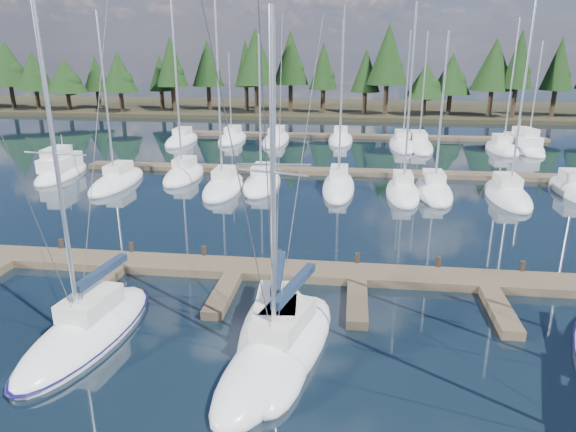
# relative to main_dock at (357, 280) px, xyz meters

# --- Properties ---
(ground) EXTENTS (260.00, 260.00, 0.00)m
(ground) POSITION_rel_main_dock_xyz_m (0.00, 12.64, -0.20)
(ground) COLOR black
(ground) RESTS_ON ground
(far_shore) EXTENTS (220.00, 30.00, 0.60)m
(far_shore) POSITION_rel_main_dock_xyz_m (0.00, 72.64, 0.10)
(far_shore) COLOR #2C2818
(far_shore) RESTS_ON ground
(main_dock) EXTENTS (44.00, 6.13, 0.90)m
(main_dock) POSITION_rel_main_dock_xyz_m (0.00, 0.00, 0.00)
(main_dock) COLOR brown
(main_dock) RESTS_ON ground
(back_docks) EXTENTS (50.00, 21.80, 0.40)m
(back_docks) POSITION_rel_main_dock_xyz_m (0.00, 32.23, -0.00)
(back_docks) COLOR brown
(back_docks) RESTS_ON ground
(front_sailboat_1) EXTENTS (3.73, 8.38, 13.39)m
(front_sailboat_1) POSITION_rel_main_dock_xyz_m (-10.39, -6.23, 0.08)
(front_sailboat_1) COLOR silver
(front_sailboat_1) RESTS_ON ground
(front_sailboat_2) EXTENTS (3.45, 9.22, 12.83)m
(front_sailboat_2) POSITION_rel_main_dock_xyz_m (-3.10, -5.55, 0.08)
(front_sailboat_2) COLOR silver
(front_sailboat_2) RESTS_ON ground
(front_sailboat_3) EXTENTS (4.93, 9.29, 12.77)m
(front_sailboat_3) POSITION_rel_main_dock_xyz_m (-2.81, -6.57, 0.08)
(front_sailboat_3) COLOR silver
(front_sailboat_3) RESTS_ON ground
(back_sailboat_rows) EXTENTS (46.27, 32.14, 16.86)m
(back_sailboat_rows) POSITION_rel_main_dock_xyz_m (0.06, 27.46, 0.06)
(back_sailboat_rows) COLOR silver
(back_sailboat_rows) RESTS_ON ground
(motor_yacht_left) EXTENTS (3.67, 8.72, 4.23)m
(motor_yacht_left) POSITION_rel_main_dock_xyz_m (-26.02, 18.91, 0.27)
(motor_yacht_left) COLOR silver
(motor_yacht_left) RESTS_ON ground
(motor_yacht_right) EXTENTS (4.54, 8.88, 4.23)m
(motor_yacht_right) POSITION_rel_main_dock_xyz_m (17.99, 36.08, 0.27)
(motor_yacht_right) COLOR silver
(motor_yacht_right) RESTS_ON ground
(tree_line) EXTENTS (184.39, 11.49, 13.89)m
(tree_line) POSITION_rel_main_dock_xyz_m (-0.95, 62.78, 7.41)
(tree_line) COLOR black
(tree_line) RESTS_ON far_shore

